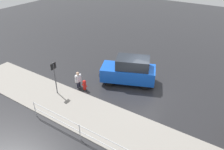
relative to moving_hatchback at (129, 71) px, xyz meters
The scene contains 8 objects.
ground_plane 1.73m from the moving_hatchback, 166.27° to the left, with size 60.00×60.00×0.00m, color black.
kerb_strip 4.84m from the moving_hatchback, 106.67° to the left, with size 24.00×3.20×0.04m, color gray.
moving_hatchback is the anchor object (origin of this frame).
fire_hydrant 3.42m from the moving_hatchback, 50.07° to the left, with size 0.42×0.31×0.80m.
pedestrian 3.76m from the moving_hatchback, 41.79° to the left, with size 0.28×0.57×1.22m.
metal_railing 6.74m from the moving_hatchback, 110.19° to the left, with size 10.43×0.04×1.05m.
sign_post 5.30m from the moving_hatchback, 48.46° to the left, with size 0.07×0.44×2.40m.
puddle_patch 1.80m from the moving_hatchback, 17.61° to the right, with size 2.77×2.77×0.01m, color black.
Camera 1 is at (-5.12, 11.99, 8.83)m, focal length 35.00 mm.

